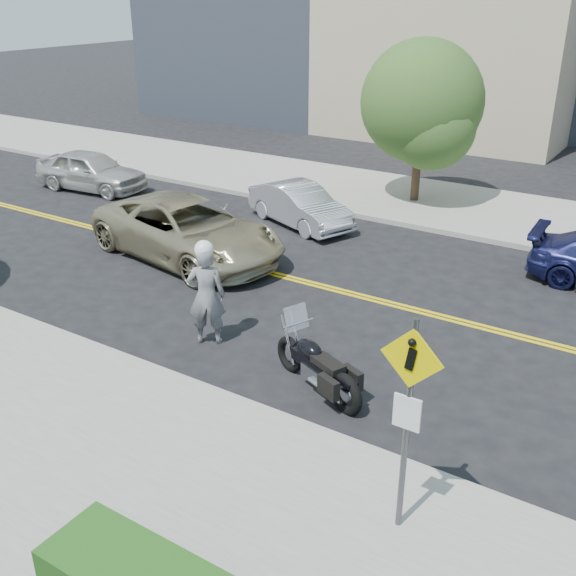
# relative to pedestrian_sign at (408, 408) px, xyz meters

# --- Properties ---
(ground_plane) EXTENTS (120.00, 120.00, 0.00)m
(ground_plane) POSITION_rel_pedestrian_sign_xyz_m (-4.20, 6.31, -1.96)
(ground_plane) COLOR black
(ground_plane) RESTS_ON ground
(sidewalk_near) EXTENTS (60.00, 5.00, 0.15)m
(sidewalk_near) POSITION_rel_pedestrian_sign_xyz_m (-4.20, -1.19, -1.89)
(sidewalk_near) COLOR #9E9B91
(sidewalk_near) RESTS_ON ground_plane
(sidewalk_far) EXTENTS (60.00, 5.00, 0.15)m
(sidewalk_far) POSITION_rel_pedestrian_sign_xyz_m (-4.20, 13.81, -1.89)
(sidewalk_far) COLOR #9E9B91
(sidewalk_far) RESTS_ON ground_plane
(pedestrian_sign) EXTENTS (0.78, 0.08, 3.00)m
(pedestrian_sign) POSITION_rel_pedestrian_sign_xyz_m (0.00, 0.00, 0.00)
(pedestrian_sign) COLOR #4C4C51
(pedestrian_sign) RESTS_ON sidewalk_near
(motorcyclist) EXTENTS (0.89, 0.81, 2.17)m
(motorcyclist) POSITION_rel_pedestrian_sign_xyz_m (-5.34, 2.73, -0.88)
(motorcyclist) COLOR silver
(motorcyclist) RESTS_ON ground
(motorcycle) EXTENTS (2.36, 1.51, 1.38)m
(motorcycle) POSITION_rel_pedestrian_sign_xyz_m (-2.62, 2.40, -1.27)
(motorcycle) COLOR black
(motorcycle) RESTS_ON ground
(suv) EXTENTS (5.93, 3.48, 1.55)m
(suv) POSITION_rel_pedestrian_sign_xyz_m (-8.66, 6.03, -1.19)
(suv) COLOR tan
(suv) RESTS_ON ground
(parked_car_white) EXTENTS (4.18, 2.02, 1.38)m
(parked_car_white) POSITION_rel_pedestrian_sign_xyz_m (-15.64, 9.14, -1.27)
(parked_car_white) COLOR beige
(parked_car_white) RESTS_ON ground
(parked_car_silver) EXTENTS (3.90, 2.54, 1.21)m
(parked_car_silver) POSITION_rel_pedestrian_sign_xyz_m (-7.60, 9.85, -1.35)
(parked_car_silver) COLOR silver
(parked_car_silver) RESTS_ON ground
(tree_far_a) EXTENTS (3.78, 3.78, 5.16)m
(tree_far_a) POSITION_rel_pedestrian_sign_xyz_m (-5.55, 13.65, 1.31)
(tree_far_a) COLOR #382619
(tree_far_a) RESTS_ON ground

